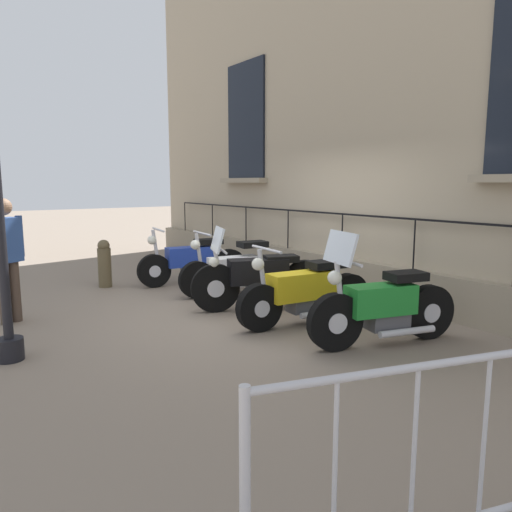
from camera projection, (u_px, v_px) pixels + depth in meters
ground_plane at (248, 310)px, 7.08m from camera, size 60.00×60.00×0.00m
building_facade at (364, 59)px, 7.84m from camera, size 0.82×13.65×7.97m
motorcycle_blue at (193, 261)px, 8.89m from camera, size 2.08×0.76×1.06m
motorcycle_white at (236, 270)px, 8.07m from camera, size 2.04×0.77×1.08m
motorcycle_black at (260, 278)px, 7.07m from camera, size 1.99×0.98×1.24m
motorcycle_yellow at (306, 293)px, 6.35m from camera, size 2.05×0.73×1.07m
motorcycle_green at (382, 307)px, 5.51m from camera, size 1.89×0.85×1.35m
crowd_barrier at (450, 449)px, 2.36m from camera, size 2.08×0.66×1.05m
bollard at (104, 263)px, 8.61m from camera, size 0.24×0.24×0.86m
pedestrian_standing at (7, 254)px, 6.31m from camera, size 0.47×0.37×1.67m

